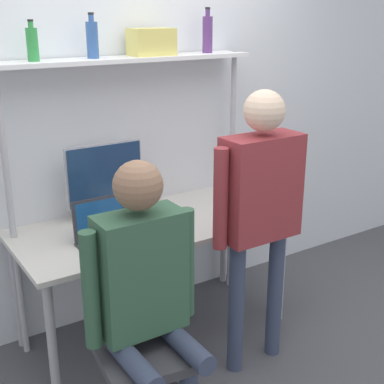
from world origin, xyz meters
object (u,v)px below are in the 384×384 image
object	(u,v)px
office_chair	(144,374)
person_seated	(145,282)
cell_phone	(150,235)
bottle_green	(32,44)
laptop	(105,231)
monitor	(105,179)
bottle_blue	(92,39)
person_standing	(260,198)
bottle_purple	(207,34)
storage_box	(151,42)

from	to	relation	value
office_chair	person_seated	world-z (taller)	person_seated
cell_phone	bottle_green	xyz separation A→B (m)	(-0.45, 0.41, 1.05)
laptop	monitor	bearing A→B (deg)	64.32
laptop	office_chair	distance (m)	0.78
monitor	bottle_blue	world-z (taller)	bottle_blue
person_seated	bottle_blue	world-z (taller)	bottle_blue
person_standing	monitor	bearing A→B (deg)	123.26
laptop	bottle_purple	xyz separation A→B (m)	(0.92, 0.36, 1.01)
person_seated	bottle_green	world-z (taller)	bottle_green
office_chair	person_standing	world-z (taller)	person_standing
monitor	person_seated	world-z (taller)	person_seated
person_seated	person_standing	size ratio (longest dim) A/B	0.85
monitor	person_seated	xyz separation A→B (m)	(-0.24, -0.95, -0.20)
monitor	bottle_blue	bearing A→B (deg)	174.17
cell_phone	bottle_blue	xyz separation A→B (m)	(-0.11, 0.41, 1.06)
office_chair	person_seated	bearing A→B (deg)	-97.02
monitor	storage_box	bearing A→B (deg)	0.51
monitor	person_seated	bearing A→B (deg)	-104.28
bottle_purple	monitor	bearing A→B (deg)	-179.76
office_chair	bottle_blue	bearing A→B (deg)	77.21
bottle_purple	bottle_blue	bearing A→B (deg)	180.00
person_standing	bottle_purple	world-z (taller)	bottle_purple
monitor	office_chair	distance (m)	1.19
monitor	bottle_green	size ratio (longest dim) A/B	2.32
monitor	bottle_blue	xyz separation A→B (m)	(-0.03, 0.00, 0.82)
monitor	cell_phone	xyz separation A→B (m)	(0.08, -0.41, -0.24)
bottle_purple	cell_phone	bearing A→B (deg)	-148.32
bottle_blue	bottle_green	bearing A→B (deg)	-180.00
bottle_green	storage_box	distance (m)	0.71
monitor	storage_box	size ratio (longest dim) A/B	1.90
office_chair	bottle_purple	distance (m)	2.06
cell_phone	monitor	bearing A→B (deg)	101.32
office_chair	bottle_blue	xyz separation A→B (m)	(0.21, 0.91, 1.56)
cell_phone	bottle_green	distance (m)	1.21
laptop	cell_phone	world-z (taller)	laptop
office_chair	bottle_purple	bearing A→B (deg)	42.66
bottle_blue	bottle_green	distance (m)	0.34
monitor	storage_box	distance (m)	0.86
laptop	storage_box	bearing A→B (deg)	34.78
person_standing	bottle_purple	distance (m)	1.18
monitor	bottle_purple	xyz separation A→B (m)	(0.75, 0.00, 0.83)
office_chair	bottle_green	bearing A→B (deg)	98.25
bottle_purple	bottle_green	bearing A→B (deg)	-180.00
monitor	storage_box	world-z (taller)	storage_box
laptop	bottle_blue	xyz separation A→B (m)	(0.14, 0.36, 1.00)
person_seated	storage_box	size ratio (longest dim) A/B	5.29
bottle_green	person_seated	bearing A→B (deg)	-82.46
cell_phone	bottle_green	bearing A→B (deg)	137.53
monitor	person_standing	xyz separation A→B (m)	(0.54, -0.82, 0.02)
person_seated	cell_phone	bearing A→B (deg)	59.12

